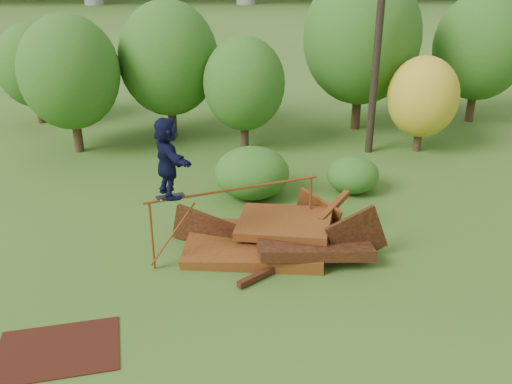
{
  "coord_description": "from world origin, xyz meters",
  "views": [
    {
      "loc": [
        -1.27,
        -11.42,
        7.71
      ],
      "look_at": [
        -0.8,
        2.0,
        1.6
      ],
      "focal_mm": 40.0,
      "sensor_mm": 36.0,
      "label": 1
    }
  ],
  "objects_px": {
    "skater": "(168,157)",
    "flat_plate": "(58,350)",
    "utility_pole": "(379,27)",
    "scrap_pile": "(277,239)"
  },
  "relations": [
    {
      "from": "skater",
      "to": "utility_pole",
      "type": "distance_m",
      "value": 10.63
    },
    {
      "from": "skater",
      "to": "utility_pole",
      "type": "relative_size",
      "value": 0.21
    },
    {
      "from": "scrap_pile",
      "to": "skater",
      "type": "xyz_separation_m",
      "value": [
        -2.64,
        -0.6,
        2.57
      ]
    },
    {
      "from": "skater",
      "to": "utility_pole",
      "type": "bearing_deg",
      "value": -64.69
    },
    {
      "from": "flat_plate",
      "to": "utility_pole",
      "type": "height_order",
      "value": "utility_pole"
    },
    {
      "from": "skater",
      "to": "flat_plate",
      "type": "height_order",
      "value": "skater"
    },
    {
      "from": "skater",
      "to": "utility_pole",
      "type": "xyz_separation_m",
      "value": [
        6.72,
        8.05,
        1.75
      ]
    },
    {
      "from": "scrap_pile",
      "to": "utility_pole",
      "type": "bearing_deg",
      "value": 61.33
    },
    {
      "from": "utility_pole",
      "to": "flat_plate",
      "type": "bearing_deg",
      "value": -127.83
    },
    {
      "from": "skater",
      "to": "scrap_pile",
      "type": "bearing_deg",
      "value": -102.13
    }
  ]
}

